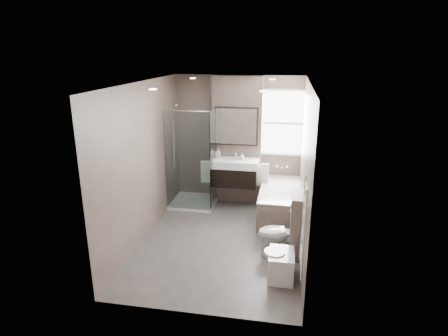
% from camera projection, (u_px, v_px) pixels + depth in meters
% --- Properties ---
extents(room, '(2.70, 3.90, 2.70)m').
position_uv_depth(room, '(222.00, 166.00, 5.95)').
color(room, '#534E4C').
rests_on(room, ground).
extents(vanity_pier, '(1.00, 0.25, 2.60)m').
position_uv_depth(vanity_pier, '(237.00, 141.00, 7.62)').
color(vanity_pier, '#63564E').
rests_on(vanity_pier, ground).
extents(vanity, '(0.95, 0.47, 0.66)m').
position_uv_depth(vanity, '(235.00, 172.00, 7.46)').
color(vanity, black).
rests_on(vanity, vanity_pier).
extents(mirror_cabinet, '(0.86, 0.08, 0.76)m').
position_uv_depth(mirror_cabinet, '(236.00, 126.00, 7.36)').
color(mirror_cabinet, black).
rests_on(mirror_cabinet, vanity_pier).
extents(towel_left, '(0.24, 0.06, 0.44)m').
position_uv_depth(towel_left, '(207.00, 172.00, 7.54)').
color(towel_left, white).
rests_on(towel_left, vanity_pier).
extents(towel_right, '(0.24, 0.06, 0.44)m').
position_uv_depth(towel_right, '(263.00, 175.00, 7.35)').
color(towel_right, white).
rests_on(towel_right, vanity_pier).
extents(shower_enclosure, '(0.90, 0.90, 2.00)m').
position_uv_depth(shower_enclosure, '(197.00, 183.00, 7.59)').
color(shower_enclosure, white).
rests_on(shower_enclosure, ground).
extents(bathtub, '(0.75, 1.60, 0.57)m').
position_uv_depth(bathtub, '(280.00, 201.00, 7.13)').
color(bathtub, '#63564E').
rests_on(bathtub, ground).
extents(window, '(0.98, 0.06, 1.33)m').
position_uv_depth(window, '(283.00, 123.00, 7.45)').
color(window, white).
rests_on(window, room).
extents(toilet, '(0.74, 0.53, 0.69)m').
position_uv_depth(toilet, '(280.00, 233.00, 5.81)').
color(toilet, white).
rests_on(toilet, ground).
extents(cistern_box, '(0.19, 0.55, 1.00)m').
position_uv_depth(cistern_box, '(296.00, 224.00, 5.76)').
color(cistern_box, '#63564E').
rests_on(cistern_box, ground).
extents(bidet, '(0.42, 0.49, 0.51)m').
position_uv_depth(bidet, '(281.00, 265.00, 5.22)').
color(bidet, white).
rests_on(bidet, ground).
extents(towel_radiator, '(0.03, 0.49, 1.10)m').
position_uv_depth(towel_radiator, '(303.00, 227.00, 4.29)').
color(towel_radiator, silver).
rests_on(towel_radiator, room).
extents(soap_bottle_a, '(0.09, 0.09, 0.19)m').
position_uv_depth(soap_bottle_a, '(218.00, 153.00, 7.46)').
color(soap_bottle_a, white).
rests_on(soap_bottle_a, vanity).
extents(soap_bottle_b, '(0.10, 0.10, 0.13)m').
position_uv_depth(soap_bottle_b, '(242.00, 156.00, 7.37)').
color(soap_bottle_b, white).
rests_on(soap_bottle_b, vanity).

